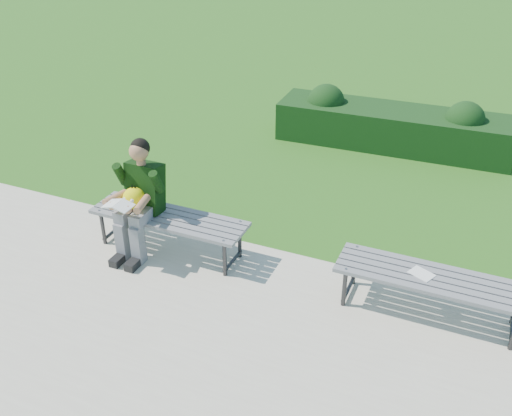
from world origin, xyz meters
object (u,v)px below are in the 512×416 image
bench_right (431,281)px  paper_sheet (422,274)px  bench_left (169,220)px  seated_boy (138,195)px  hedge (392,125)px

bench_right → paper_sheet: 0.12m
bench_right → paper_sheet: bearing=-180.0°
bench_left → seated_boy: (-0.30, -0.10, 0.30)m
hedge → seated_boy: 4.57m
hedge → bench_left: 4.34m
bench_left → paper_sheet: 2.76m
paper_sheet → seated_boy: bearing=-177.8°
bench_right → hedge: bearing=106.6°
hedge → paper_sheet: (1.09, -3.99, 0.12)m
bench_left → paper_sheet: bench_left is taller
seated_boy → bench_left: bearing=17.6°
hedge → bench_right: (1.19, -3.99, 0.07)m
bench_left → paper_sheet: bearing=0.5°
bench_right → paper_sheet: bench_right is taller
paper_sheet → bench_right: bearing=0.0°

